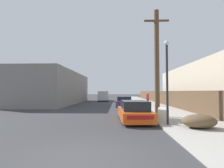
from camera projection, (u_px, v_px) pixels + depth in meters
name	position (u px, v px, depth m)	size (l,w,h in m)	color
ground_plane	(82.00, 161.00, 4.75)	(220.00, 220.00, 0.00)	#38383A
sidewalk_curb	(144.00, 103.00, 28.05)	(4.20, 63.00, 0.12)	#ADA89E
discarded_fridge	(163.00, 114.00, 10.81)	(1.09, 1.94, 0.74)	silver
parked_sports_car_red	(134.00, 111.00, 11.24)	(2.08, 4.81, 1.30)	#E05114
car_parked_mid	(125.00, 102.00, 21.71)	(2.23, 4.77, 1.27)	#2D478C
pickup_truck	(103.00, 96.00, 33.95)	(2.27, 5.82, 1.92)	silver
utility_pole	(157.00, 61.00, 12.62)	(1.80, 0.35, 7.70)	brown
street_lamp	(167.00, 75.00, 9.39)	(0.26, 0.26, 4.53)	#232326
brush_pile	(199.00, 121.00, 8.42)	(1.63, 1.20, 0.65)	brown
wooden_fence	(159.00, 97.00, 26.33)	(0.08, 43.76, 1.82)	brown
building_left_block	(55.00, 88.00, 27.43)	(7.00, 18.40, 4.82)	gray
building_right_house	(212.00, 87.00, 19.32)	(6.00, 18.78, 4.79)	beige
pedestrian	(148.00, 99.00, 21.42)	(0.34, 0.34, 1.65)	#282D42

